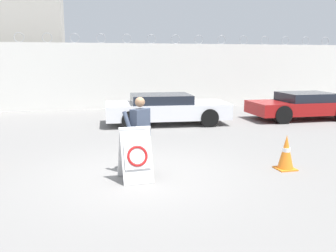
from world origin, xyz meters
The scene contains 8 objects.
ground_plane centered at (0.00, 0.00, 0.00)m, with size 90.00×90.00×0.00m, color gray.
perimeter_wall centered at (0.00, 11.15, 1.63)m, with size 36.00×0.30×3.70m.
building_block centered at (-5.13, 16.27, 3.47)m, with size 6.48×5.98×6.93m.
barricade_sign centered at (-0.14, -0.38, 0.56)m, with size 0.68×0.76×1.13m.
security_guard centered at (0.05, 0.15, 0.93)m, with size 0.66×0.44×1.69m.
traffic_cone_near centered at (3.32, -0.43, 0.40)m, with size 0.42×0.42×0.80m.
parked_car_rear_sedan centered at (2.05, 6.10, 0.61)m, with size 4.81×2.29×1.15m.
parked_car_far_side centered at (7.86, 5.89, 0.59)m, with size 4.30×2.04×1.11m.
Camera 1 is at (-1.27, -7.83, 2.52)m, focal length 40.00 mm.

